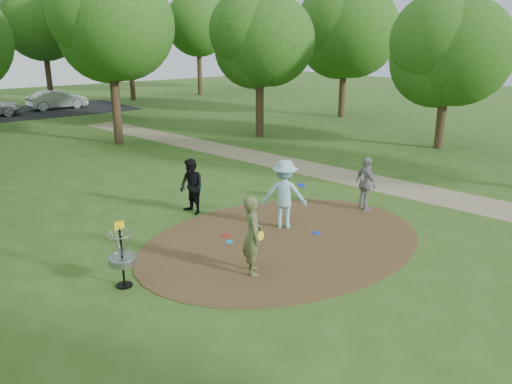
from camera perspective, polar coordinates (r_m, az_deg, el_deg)
ground at (r=13.68m, az=3.18°, el=-5.57°), size 100.00×100.00×0.00m
dirt_clearing at (r=13.67m, az=3.18°, el=-5.53°), size 8.40×8.40×0.02m
footpath at (r=19.52m, az=13.48°, el=1.04°), size 7.55×39.89×0.01m
parking_lot at (r=41.03m, az=-24.07°, el=8.38°), size 14.00×8.00×0.01m
player_observer_with_disc at (r=11.50m, az=-0.39°, el=-4.97°), size 0.74×0.83×1.90m
player_throwing_with_disc at (r=14.29m, az=3.27°, el=-0.26°), size 1.48×1.46×2.01m
player_walking_with_disc at (r=15.59m, az=-7.37°, el=0.61°), size 0.71×0.88×1.74m
player_waiting_with_disc at (r=16.15m, az=12.45°, el=0.93°), size 0.72×1.10×1.74m
disc_ground_cyan at (r=13.52m, az=-3.10°, el=-5.72°), size 0.22×0.22×0.02m
disc_ground_blue at (r=14.18m, az=6.92°, el=-4.69°), size 0.22×0.22×0.02m
disc_ground_red at (r=13.93m, az=-3.41°, el=-5.00°), size 0.22×0.22×0.02m
car_right at (r=41.83m, az=-21.78°, el=9.77°), size 4.34×1.54×1.43m
disc_golf_basket at (r=11.31m, az=-15.12°, el=-6.41°), size 0.63×0.63×1.54m
tree_ring at (r=22.41m, az=-8.37°, el=17.11°), size 37.24×45.98×9.72m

